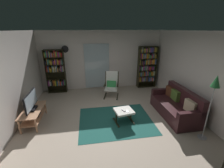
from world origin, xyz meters
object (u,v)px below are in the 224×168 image
television (31,102)px  ottoman (124,112)px  leather_sofa (176,106)px  wall_clock (65,49)px  bookshelf_near_tv (55,69)px  bookshelf_near_sofa (147,66)px  cell_phone (127,111)px  lounge_armchair (112,84)px  tv_remote (124,110)px  floor_lamp_by_sofa (215,88)px  tv_stand (34,114)px

television → ottoman: (2.64, -0.39, -0.36)m
leather_sofa → wall_clock: size_ratio=6.13×
bookshelf_near_tv → leather_sofa: bearing=-32.7°
bookshelf_near_sofa → cell_phone: 3.33m
lounge_armchair → tv_remote: (0.04, -1.96, -0.13)m
tv_remote → floor_lamp_by_sofa: 2.32m
television → ottoman: size_ratio=1.49×
cell_phone → wall_clock: 3.84m
ottoman → wall_clock: wall_clock is taller
ottoman → television: bearing=171.5°
television → lounge_armchair: size_ratio=0.86×
television → cell_phone: size_ratio=6.31×
tv_stand → leather_sofa: (4.39, -0.30, 0.03)m
bookshelf_near_tv → lounge_armchair: bookshelf_near_tv is taller
lounge_armchair → ottoman: (0.06, -1.93, -0.21)m
floor_lamp_by_sofa → bookshelf_near_tv: bearing=138.2°
bookshelf_near_tv → tv_remote: 3.68m
lounge_armchair → leather_sofa: bearing=-45.3°
bookshelf_near_tv → leather_sofa: (4.10, -2.63, -0.71)m
lounge_armchair → bookshelf_near_tv: bearing=160.5°
television → lounge_armchair: lounge_armchair is taller
cell_phone → bookshelf_near_sofa: bearing=66.1°
tv_stand → tv_remote: (2.62, -0.44, 0.11)m
television → tv_stand: bearing=102.6°
tv_stand → cell_phone: bearing=-10.2°
bookshelf_near_tv → wall_clock: 0.96m
cell_phone → wall_clock: size_ratio=0.48×
bookshelf_near_tv → cell_phone: size_ratio=13.27×
ottoman → floor_lamp_by_sofa: size_ratio=0.35×
floor_lamp_by_sofa → tv_remote: bearing=152.1°
cell_phone → wall_clock: (-1.97, 2.96, 1.45)m
tv_remote → wall_clock: 3.75m
bookshelf_near_sofa → wall_clock: bearing=177.6°
tv_remote → floor_lamp_by_sofa: size_ratio=0.09×
tv_remote → cell_phone: bearing=-48.6°
tv_stand → tv_remote: size_ratio=7.64×
tv_stand → wall_clock: size_ratio=3.79×
lounge_armchair → floor_lamp_by_sofa: floor_lamp_by_sofa is taller
bookshelf_near_tv → cell_phone: bearing=-49.2°
bookshelf_near_tv → ottoman: bearing=-49.3°
bookshelf_near_tv → wall_clock: wall_clock is taller
bookshelf_near_sofa → cell_phone: bookshelf_near_sofa is taller
floor_lamp_by_sofa → television: bearing=162.5°
tv_stand → television: size_ratio=1.25×
lounge_armchair → wall_clock: (-1.83, 0.95, 1.32)m
tv_stand → floor_lamp_by_sofa: floor_lamp_by_sofa is taller
lounge_armchair → tv_stand: bearing=-149.5°
bookshelf_near_sofa → floor_lamp_by_sofa: 3.77m
tv_stand → bookshelf_near_tv: 2.46m
cell_phone → television: bearing=176.8°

